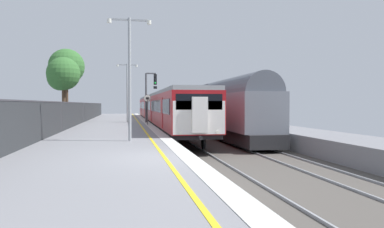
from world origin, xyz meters
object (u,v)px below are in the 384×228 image
commuter_train_at_platform (161,108)px  background_tree_left (66,68)px  platform_lamp_far (127,88)px  freight_train_adjacent_track (187,106)px  signal_gantry (149,91)px  platform_lamp_mid (130,69)px  speed_limit_sign (147,105)px  background_tree_centre (63,75)px

commuter_train_at_platform → background_tree_left: (-10.35, 6.10, 4.66)m
commuter_train_at_platform → platform_lamp_far: size_ratio=7.07×
freight_train_adjacent_track → signal_gantry: (-5.46, -10.72, 1.43)m
platform_lamp_mid → background_tree_left: (-6.89, 26.52, 2.58)m
freight_train_adjacent_track → signal_gantry: bearing=-117.0°
signal_gantry → speed_limit_sign: size_ratio=1.85×
platform_lamp_mid → platform_lamp_far: size_ratio=1.01×
background_tree_left → background_tree_centre: 9.61m
signal_gantry → background_tree_centre: size_ratio=0.78×
commuter_train_at_platform → platform_lamp_far: (-3.46, -1.99, 2.04)m
background_tree_left → platform_lamp_mid: bearing=-75.4°
platform_lamp_mid → background_tree_centre: 18.07m
platform_lamp_far → signal_gantry: bearing=-39.8°
speed_limit_sign → background_tree_centre: background_tree_centre is taller
platform_lamp_far → speed_limit_sign: bearing=-73.0°
commuter_train_at_platform → platform_lamp_far: 4.48m
signal_gantry → speed_limit_sign: bearing=-96.1°
freight_train_adjacent_track → background_tree_centre: size_ratio=8.77×
signal_gantry → platform_lamp_mid: size_ratio=0.82×
platform_lamp_mid → speed_limit_sign: bearing=83.0°
background_tree_left → background_tree_centre: size_ratio=1.36×
platform_lamp_mid → background_tree_left: background_tree_left is taller
speed_limit_sign → freight_train_adjacent_track: bearing=67.8°
commuter_train_at_platform → signal_gantry: 4.26m
commuter_train_at_platform → freight_train_adjacent_track: freight_train_adjacent_track is taller
platform_lamp_far → background_tree_centre: (-5.74, -1.32, 1.01)m
freight_train_adjacent_track → background_tree_left: (-14.35, -0.96, 4.46)m
background_tree_centre → commuter_train_at_platform: bearing=19.8°
commuter_train_at_platform → freight_train_adjacent_track: bearing=60.4°
freight_train_adjacent_track → background_tree_left: background_tree_left is taller
freight_train_adjacent_track → platform_lamp_far: bearing=-129.5°
freight_train_adjacent_track → platform_lamp_far: size_ratio=9.33×
background_tree_left → freight_train_adjacent_track: bearing=3.8°
background_tree_left → signal_gantry: bearing=-47.7°
freight_train_adjacent_track → signal_gantry: signal_gantry is taller
signal_gantry → background_tree_centre: 7.88m
platform_lamp_far → background_tree_left: size_ratio=0.69×
platform_lamp_mid → background_tree_centre: (-5.74, 17.11, 0.98)m
freight_train_adjacent_track → platform_lamp_far: (-7.46, -9.05, 1.84)m
commuter_train_at_platform → signal_gantry: (-1.46, -3.66, 1.64)m
signal_gantry → platform_lamp_far: (-2.00, 1.67, 0.40)m
platform_lamp_far → commuter_train_at_platform: bearing=29.9°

